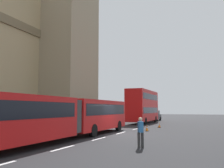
{
  "coord_description": "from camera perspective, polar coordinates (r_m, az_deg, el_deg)",
  "views": [
    {
      "loc": [
        -19.8,
        -7.65,
        2.16
      ],
      "look_at": [
        6.9,
        3.3,
        5.11
      ],
      "focal_mm": 38.95,
      "sensor_mm": 36.0,
      "label": 1
    }
  ],
  "objects": [
    {
      "name": "lane_centre_marking",
      "position": [
        18.0,
        -3.09,
        -12.72
      ],
      "size": [
        29.8,
        0.16,
        0.01
      ],
      "color": "silver",
      "rests_on": "ground_plane"
    },
    {
      "name": "traffic_cone_middle",
      "position": [
        29.01,
        11.05,
        -9.45
      ],
      "size": [
        0.36,
        0.36,
        0.58
      ],
      "color": "black",
      "rests_on": "ground_plane"
    },
    {
      "name": "sedan_lead",
      "position": [
        45.01,
        9.86,
        -7.34
      ],
      "size": [
        4.4,
        1.86,
        1.85
      ],
      "color": "black",
      "rests_on": "ground_plane"
    },
    {
      "name": "ground_plane",
      "position": [
        21.33,
        1.2,
        -11.66
      ],
      "size": [
        160.0,
        160.0,
        0.0
      ],
      "primitive_type": "plane",
      "color": "#262628"
    },
    {
      "name": "traffic_cone_west",
      "position": [
        24.3,
        8.19,
        -10.22
      ],
      "size": [
        0.36,
        0.36,
        0.58
      ],
      "color": "black",
      "rests_on": "ground_plane"
    },
    {
      "name": "double_decker_bus",
      "position": [
        37.16,
        7.28,
        -4.95
      ],
      "size": [
        10.06,
        2.54,
        4.9
      ],
      "color": "red",
      "rests_on": "ground_plane"
    },
    {
      "name": "pedestrian_near_cones",
      "position": [
        13.87,
        6.72,
        -10.97
      ],
      "size": [
        0.47,
        0.41,
        1.69
      ],
      "color": "#333333",
      "rests_on": "ground_plane"
    },
    {
      "name": "articulated_bus",
      "position": [
        17.63,
        -10.95,
        -7.09
      ],
      "size": [
        18.53,
        2.54,
        2.9
      ],
      "color": "red",
      "rests_on": "ground_plane"
    }
  ]
}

